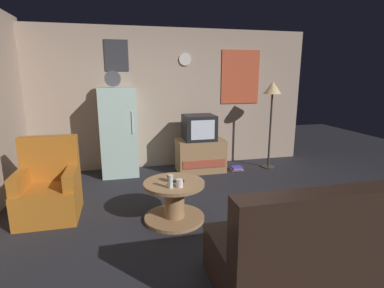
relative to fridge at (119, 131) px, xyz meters
name	(u,v)px	position (x,y,z in m)	size (l,w,h in m)	color
ground_plane	(209,223)	(0.99, -2.09, -0.75)	(12.00, 12.00, 0.00)	#232328
wall_with_art	(173,99)	(1.00, 0.36, 0.51)	(5.20, 0.12, 2.52)	tan
fridge	(119,131)	(0.00, 0.00, 0.00)	(0.60, 0.62, 1.77)	silver
tv_stand	(200,155)	(1.40, -0.17, -0.47)	(0.84, 0.53, 0.58)	#9E754C
crt_tv	(199,127)	(1.38, -0.17, 0.04)	(0.54, 0.51, 0.44)	black
standing_lamp	(272,94)	(2.70, -0.27, 0.60)	(0.32, 0.32, 1.59)	#332D28
coffee_table	(174,201)	(0.61, -1.91, -0.52)	(0.72, 0.72, 0.47)	#9E754C
wine_glass	(170,182)	(0.54, -2.08, -0.21)	(0.05, 0.05, 0.15)	silver
mug_ceramic_white	(180,183)	(0.65, -2.08, -0.24)	(0.08, 0.08, 0.09)	silver
mug_ceramic_tan	(170,178)	(0.57, -1.87, -0.24)	(0.08, 0.08, 0.09)	tan
remote_control	(178,181)	(0.65, -1.92, -0.27)	(0.15, 0.04, 0.02)	black
armchair	(49,189)	(-0.85, -1.44, -0.42)	(0.68, 0.68, 0.96)	#B2661E
couch	(319,249)	(1.56, -3.29, -0.44)	(1.70, 0.80, 0.92)	black
book_stack	(237,168)	(2.05, -0.31, -0.72)	(0.22, 0.18, 0.07)	#CA7D81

